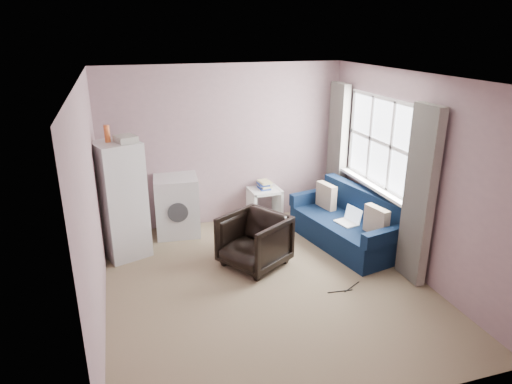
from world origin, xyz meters
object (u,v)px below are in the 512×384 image
side_table (264,202)px  fridge (121,199)px  armchair (254,239)px  sofa (349,225)px  washing_machine (177,204)px

side_table → fridge: bearing=-165.1°
fridge → armchair: bearing=-47.5°
sofa → armchair: bearing=176.6°
fridge → sofa: (3.12, -0.61, -0.52)m
armchair → washing_machine: size_ratio=0.86×
washing_machine → side_table: size_ratio=1.34×
sofa → fridge: bearing=157.3°
armchair → sofa: size_ratio=0.41×
fridge → side_table: bearing=-5.4°
armchair → washing_machine: (-0.82, 1.34, 0.09)m
washing_machine → sofa: (2.32, -1.12, -0.18)m
armchair → washing_machine: bearing=179.7°
fridge → sofa: bearing=-31.3°
fridge → side_table: fridge is taller
armchair → side_table: size_ratio=1.15×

